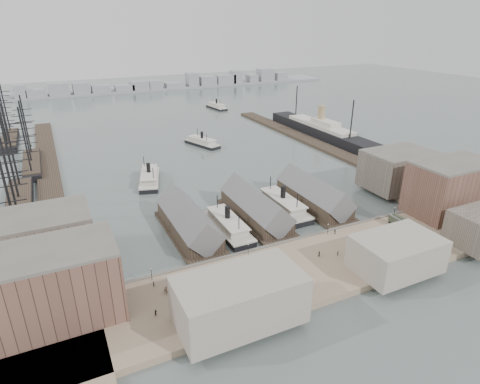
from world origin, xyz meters
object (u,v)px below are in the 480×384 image
horse_cart_center (255,278)px  tram (401,223)px  ferry_docked_west (228,225)px  horse_cart_right (361,258)px  ocean_steamer (320,130)px  horse_cart_left (174,286)px

horse_cart_center → tram: bearing=-52.1°
tram → horse_cart_center: 60.34m
ferry_docked_west → horse_cart_right: size_ratio=6.00×
ocean_steamer → horse_cart_right: bearing=-121.5°
horse_cart_center → horse_cart_right: bearing=-65.5°
horse_cart_left → horse_cart_right: 55.83m
ocean_steamer → horse_cart_center: ocean_steamer is taller
ferry_docked_west → horse_cart_left: bearing=-136.1°
ferry_docked_west → horse_cart_center: ferry_docked_west is taller
ocean_steamer → horse_cart_center: bearing=-132.3°
ocean_steamer → horse_cart_left: bearing=-138.7°
tram → horse_cart_left: tram is taller
ferry_docked_west → horse_cart_left: ferry_docked_west is taller
horse_cart_left → tram: bearing=-62.7°
ocean_steamer → horse_cart_left: size_ratio=20.69×
ferry_docked_west → horse_cart_center: size_ratio=6.08×
ocean_steamer → horse_cart_left: (-132.55, -116.38, -1.40)m
ferry_docked_west → horse_cart_left: (-27.55, -26.49, 0.40)m
ferry_docked_west → horse_cart_center: 33.08m
horse_cart_center → ferry_docked_west: bearing=21.8°
tram → horse_cart_left: size_ratio=2.02×
ocean_steamer → tram: size_ratio=10.23×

